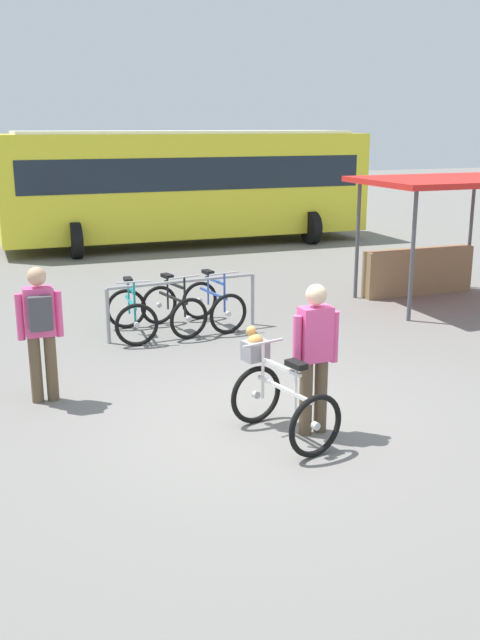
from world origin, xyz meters
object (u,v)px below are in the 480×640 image
object	(u,v)px
racked_bike_blue	(213,305)
bus_distant	(186,181)
market_stall	(434,226)
person_with_featured_bike	(315,353)
pedestrian_with_backpack	(41,326)
racked_bike_teal	(131,314)
racked_bike_black	(173,309)
featured_bicycle	(277,392)

from	to	relation	value
racked_bike_blue	bus_distant	distance (m)	8.75
market_stall	bus_distant	bearing A→B (deg)	106.17
person_with_featured_bike	pedestrian_with_backpack	bearing A→B (deg)	142.24
pedestrian_with_backpack	bus_distant	distance (m)	11.96
racked_bike_blue	racked_bike_teal	bearing A→B (deg)	-175.77
racked_bike_black	racked_bike_blue	world-z (taller)	same
person_with_featured_bike	racked_bike_blue	bearing A→B (deg)	84.48
featured_bicycle	market_stall	bearing A→B (deg)	40.96
person_with_featured_bike	bus_distant	size ratio (longest dim) A/B	0.16
market_stall	racked_bike_blue	bearing A→B (deg)	-175.76
racked_bike_blue	person_with_featured_bike	size ratio (longest dim) A/B	0.73
racked_bike_blue	pedestrian_with_backpack	xyz separation A→B (m)	(-2.99, -2.39, 0.57)
person_with_featured_bike	market_stall	distance (m)	6.84
racked_bike_black	racked_bike_teal	bearing A→B (deg)	-175.77
featured_bicycle	person_with_featured_bike	distance (m)	0.58
racked_bike_teal	pedestrian_with_backpack	size ratio (longest dim) A/B	0.69
racked_bike_teal	person_with_featured_bike	distance (m)	4.42
market_stall	featured_bicycle	bearing A→B (deg)	-139.04
person_with_featured_bike	bus_distant	bearing A→B (deg)	78.42
bus_distant	racked_bike_teal	bearing A→B (deg)	-112.95
racked_bike_teal	person_with_featured_bike	xyz separation A→B (m)	(0.97, -4.27, 0.54)
racked_bike_black	person_with_featured_bike	bearing A→B (deg)	-86.36
racked_bike_blue	person_with_featured_bike	xyz separation A→B (m)	(-0.42, -4.38, 0.54)
featured_bicycle	bus_distant	size ratio (longest dim) A/B	0.12
pedestrian_with_backpack	person_with_featured_bike	bearing A→B (deg)	-37.76
racked_bike_blue	bus_distant	xyz separation A→B (m)	(2.19, 8.36, 1.37)
market_stall	racked_bike_black	bearing A→B (deg)	-175.76
racked_bike_blue	person_with_featured_bike	distance (m)	4.43
racked_bike_black	bus_distant	xyz separation A→B (m)	(2.89, 8.41, 1.37)
bus_distant	market_stall	world-z (taller)	bus_distant
pedestrian_with_backpack	market_stall	xyz separation A→B (m)	(7.50, 2.72, 0.46)
person_with_featured_bike	pedestrian_with_backpack	size ratio (longest dim) A/B	1.00
racked_bike_black	person_with_featured_bike	size ratio (longest dim) A/B	0.75
racked_bike_black	market_stall	bearing A→B (deg)	4.24
bus_distant	person_with_featured_bike	bearing A→B (deg)	-101.58
featured_bicycle	bus_distant	distance (m)	13.05
featured_bicycle	racked_bike_blue	bearing A→B (deg)	79.38
featured_bicycle	pedestrian_with_backpack	world-z (taller)	pedestrian_with_backpack
racked_bike_black	pedestrian_with_backpack	world-z (taller)	pedestrian_with_backpack
person_with_featured_bike	pedestrian_with_backpack	distance (m)	3.24
market_stall	pedestrian_with_backpack	bearing A→B (deg)	-160.04
featured_bicycle	racked_bike_black	bearing A→B (deg)	88.59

